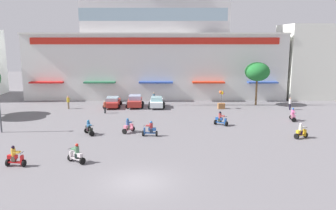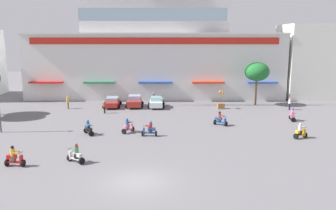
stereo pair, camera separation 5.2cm
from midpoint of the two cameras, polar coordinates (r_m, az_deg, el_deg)
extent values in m
plane|color=slate|center=(35.60, -3.00, -4.14)|extent=(128.00, 128.00, 0.00)
cube|color=silver|center=(57.00, -1.81, 6.54)|extent=(39.45, 10.94, 9.82)
cube|color=silver|center=(57.58, -1.85, 15.60)|extent=(22.27, 9.85, 8.29)
cube|color=red|center=(51.31, -2.05, 10.47)|extent=(36.29, 0.12, 0.96)
cube|color=silver|center=(51.27, -2.06, 11.68)|extent=(39.45, 0.70, 0.24)
cube|color=red|center=(54.23, -19.19, 3.53)|extent=(4.84, 1.10, 0.20)
cube|color=#246543|center=(52.16, -11.01, 3.67)|extent=(4.59, 1.10, 0.20)
cube|color=#264495|center=(51.21, -1.84, 3.73)|extent=(4.98, 1.10, 0.20)
cube|color=red|center=(51.52, 6.82, 3.70)|extent=(4.75, 1.10, 0.20)
cube|color=#2E4C9C|center=(53.04, 15.43, 3.59)|extent=(4.39, 1.10, 0.20)
cube|color=#99B7C6|center=(47.06, -2.29, 14.64)|extent=(19.59, 0.08, 1.66)
cube|color=white|center=(60.54, 24.01, 6.59)|extent=(12.29, 8.66, 11.34)
cylinder|color=brown|center=(49.97, 14.43, 1.95)|extent=(0.26, 0.26, 3.52)
ellipsoid|color=#206B2D|center=(49.62, 14.59, 5.32)|extent=(3.40, 3.46, 2.60)
cube|color=#AF2721|center=(47.87, -8.92, 0.36)|extent=(1.95, 4.36, 0.63)
cube|color=#98B8C9|center=(47.78, -8.94, 1.01)|extent=(1.61, 2.21, 0.47)
cylinder|color=black|center=(49.33, -9.76, 0.31)|extent=(0.61, 0.19, 0.60)
cylinder|color=black|center=(49.13, -7.71, 0.32)|extent=(0.61, 0.19, 0.60)
cylinder|color=black|center=(46.74, -10.18, -0.29)|extent=(0.61, 0.19, 0.60)
cylinder|color=black|center=(46.53, -8.02, -0.27)|extent=(0.61, 0.19, 0.60)
cube|color=#AA2D25|center=(47.50, -5.30, 0.45)|extent=(2.03, 3.98, 0.78)
cube|color=#9BADCF|center=(47.38, -5.31, 1.26)|extent=(1.68, 2.02, 0.57)
cylinder|color=black|center=(48.80, -6.31, 0.29)|extent=(0.61, 0.19, 0.60)
cylinder|color=black|center=(48.72, -4.14, 0.31)|extent=(0.61, 0.19, 0.60)
cylinder|color=black|center=(46.43, -6.49, -0.26)|extent=(0.61, 0.19, 0.60)
cylinder|color=black|center=(46.34, -4.22, -0.24)|extent=(0.61, 0.19, 0.60)
cube|color=white|center=(47.04, -1.73, 0.34)|extent=(1.76, 3.94, 0.69)
cube|color=#91C1C2|center=(46.93, -1.74, 1.04)|extent=(1.49, 1.98, 0.47)
cylinder|color=black|center=(48.31, -2.72, 0.23)|extent=(0.60, 0.17, 0.60)
cylinder|color=black|center=(48.28, -0.69, 0.24)|extent=(0.60, 0.17, 0.60)
cylinder|color=black|center=(45.93, -2.83, -0.33)|extent=(0.60, 0.17, 0.60)
cylinder|color=black|center=(45.89, -0.70, -0.32)|extent=(0.60, 0.17, 0.60)
cylinder|color=black|center=(27.86, -15.58, -8.28)|extent=(0.42, 0.51, 0.52)
cylinder|color=black|center=(26.87, -13.75, -8.90)|extent=(0.42, 0.51, 0.52)
cube|color=silver|center=(27.34, -14.69, -8.47)|extent=(1.13, 0.92, 0.10)
cube|color=silver|center=(27.05, -14.39, -7.87)|extent=(0.79, 0.68, 0.28)
cube|color=silver|center=(27.69, -15.42, -7.91)|extent=(0.30, 0.34, 0.66)
cylinder|color=black|center=(27.55, -15.52, -6.84)|extent=(0.33, 0.44, 0.04)
cube|color=black|center=(27.17, -14.53, -8.06)|extent=(0.41, 0.42, 0.36)
cylinder|color=#4A7957|center=(27.02, -14.58, -7.15)|extent=(0.45, 0.45, 0.56)
sphere|color=red|center=(26.91, -14.61, -6.36)|extent=(0.25, 0.25, 0.25)
cube|color=#4A7957|center=(27.24, -14.98, -6.96)|extent=(0.56, 0.53, 0.10)
cylinder|color=black|center=(35.41, 21.73, -4.56)|extent=(0.38, 0.52, 0.52)
cylinder|color=black|center=(34.51, 20.46, -4.86)|extent=(0.38, 0.52, 0.52)
cube|color=gold|center=(34.94, 21.11, -4.61)|extent=(1.05, 0.76, 0.10)
cube|color=gold|center=(34.69, 20.92, -4.10)|extent=(0.73, 0.59, 0.28)
cube|color=gold|center=(35.26, 21.63, -4.25)|extent=(0.28, 0.35, 0.66)
cylinder|color=black|center=(35.15, 21.72, -3.40)|extent=(0.28, 0.47, 0.04)
cube|color=#29122D|center=(34.79, 21.01, -4.27)|extent=(0.40, 0.42, 0.36)
cylinder|color=beige|center=(34.69, 21.06, -3.57)|extent=(0.44, 0.44, 0.53)
sphere|color=silver|center=(34.60, 21.10, -2.97)|extent=(0.25, 0.25, 0.25)
cube|color=beige|center=(34.88, 21.34, -3.46)|extent=(0.55, 0.51, 0.10)
cylinder|color=black|center=(41.33, 20.09, -2.31)|extent=(0.53, 0.21, 0.52)
cylinder|color=black|center=(42.51, 19.75, -1.93)|extent=(0.53, 0.21, 0.52)
cube|color=#D66994|center=(41.90, 19.92, -2.04)|extent=(0.42, 1.12, 0.10)
cube|color=#D66994|center=(42.04, 19.89, -1.50)|extent=(0.39, 0.73, 0.28)
cube|color=#D66994|center=(41.40, 20.08, -1.98)|extent=(0.34, 0.18, 0.66)
cylinder|color=black|center=(41.26, 20.13, -1.26)|extent=(0.52, 0.11, 0.04)
cube|color=gray|center=(41.97, 19.91, -1.69)|extent=(0.35, 0.32, 0.36)
cylinder|color=pink|center=(41.89, 19.95, -1.10)|extent=(0.36, 0.36, 0.52)
sphere|color=#275AA3|center=(41.81, 19.98, -0.61)|extent=(0.25, 0.25, 0.25)
cube|color=pink|center=(41.62, 20.03, -1.14)|extent=(0.40, 0.48, 0.10)
cylinder|color=black|center=(35.33, -5.70, -3.86)|extent=(0.52, 0.39, 0.52)
cylinder|color=black|center=(34.34, -7.03, -4.32)|extent=(0.52, 0.39, 0.52)
cube|color=pink|center=(34.81, -6.36, -3.99)|extent=(0.84, 1.12, 0.10)
cube|color=pink|center=(34.55, -6.61, -3.53)|extent=(0.64, 0.78, 0.28)
cube|color=pink|center=(35.17, -5.84, -3.57)|extent=(0.35, 0.29, 0.65)
cylinder|color=black|center=(35.07, -5.83, -2.72)|extent=(0.46, 0.30, 0.04)
cube|color=#6A735A|center=(34.66, -6.50, -3.68)|extent=(0.42, 0.41, 0.36)
cylinder|color=#385489|center=(34.55, -6.51, -2.96)|extent=(0.44, 0.44, 0.53)
sphere|color=#235E9B|center=(34.46, -6.53, -2.35)|extent=(0.25, 0.25, 0.25)
cube|color=#385489|center=(34.76, -6.22, -2.83)|extent=(0.52, 0.55, 0.10)
cylinder|color=black|center=(37.56, 9.71, -3.07)|extent=(0.42, 0.51, 0.52)
cylinder|color=black|center=(38.14, 7.93, -2.80)|extent=(0.42, 0.51, 0.52)
cube|color=#1C4B98|center=(37.83, 8.82, -2.85)|extent=(1.11, 0.91, 0.10)
cube|color=#1C4B98|center=(37.85, 8.51, -2.25)|extent=(0.78, 0.68, 0.28)
cube|color=#1C4B98|center=(37.56, 9.54, -2.70)|extent=(0.30, 0.34, 0.68)
cylinder|color=black|center=(37.43, 9.61, -1.89)|extent=(0.33, 0.44, 0.04)
cube|color=#272B1D|center=(37.83, 8.65, -2.44)|extent=(0.41, 0.42, 0.36)
cylinder|color=#9B3B3A|center=(37.73, 8.67, -1.78)|extent=(0.45, 0.45, 0.54)
sphere|color=black|center=(37.65, 8.68, -1.22)|extent=(0.25, 0.25, 0.25)
cube|color=#9B3B3A|center=(37.60, 9.06, -1.80)|extent=(0.56, 0.53, 0.10)
cylinder|color=black|center=(33.50, -3.97, -4.65)|extent=(0.19, 0.53, 0.52)
cylinder|color=black|center=(33.33, -1.76, -4.71)|extent=(0.19, 0.53, 0.52)
cube|color=#275498|center=(33.39, -2.87, -4.58)|extent=(1.16, 0.38, 0.10)
cube|color=#275498|center=(33.27, -2.47, -3.99)|extent=(0.75, 0.36, 0.28)
cube|color=#275498|center=(33.42, -3.75, -4.29)|extent=(0.17, 0.33, 0.67)
cylinder|color=black|center=(33.29, -3.81, -3.39)|extent=(0.08, 0.52, 0.04)
cube|color=#1E2A40|center=(33.31, -2.65, -4.19)|extent=(0.31, 0.34, 0.36)
cylinder|color=#A02D30|center=(33.20, -2.66, -3.45)|extent=(0.35, 0.35, 0.53)
sphere|color=#3166AD|center=(33.11, -2.66, -2.82)|extent=(0.25, 0.25, 0.25)
cube|color=#A02D30|center=(33.23, -3.15, -3.39)|extent=(0.47, 0.38, 0.10)
cylinder|color=black|center=(27.76, -22.44, -8.79)|extent=(0.19, 0.53, 0.52)
cylinder|color=black|center=(28.36, -24.68, -8.55)|extent=(0.19, 0.53, 0.52)
cube|color=red|center=(28.03, -23.58, -8.55)|extent=(1.11, 0.38, 0.10)
cube|color=red|center=(28.02, -24.04, -7.75)|extent=(0.72, 0.37, 0.28)
cube|color=red|center=(27.74, -22.70, -8.29)|extent=(0.17, 0.33, 0.70)
cylinder|color=black|center=(27.56, -22.74, -7.20)|extent=(0.09, 0.52, 0.04)
cube|color=brown|center=(28.01, -23.85, -8.00)|extent=(0.31, 0.35, 0.36)
cylinder|color=gold|center=(27.87, -23.92, -7.10)|extent=(0.35, 0.35, 0.56)
sphere|color=black|center=(27.76, -23.98, -6.33)|extent=(0.25, 0.25, 0.25)
cube|color=gold|center=(27.73, -23.43, -7.09)|extent=(0.47, 0.38, 0.10)
cylinder|color=black|center=(34.12, -12.28, -4.59)|extent=(0.51, 0.40, 0.52)
cylinder|color=black|center=(35.35, -13.06, -4.08)|extent=(0.51, 0.40, 0.52)
cube|color=black|center=(34.72, -12.68, -4.23)|extent=(0.88, 1.15, 0.10)
cube|color=black|center=(34.86, -12.84, -3.62)|extent=(0.66, 0.80, 0.28)
cube|color=black|center=(34.19, -12.38, -4.21)|extent=(0.34, 0.29, 0.64)
cylinder|color=black|center=(34.04, -12.40, -3.36)|extent=(0.46, 0.31, 0.04)
cube|color=black|center=(34.79, -12.77, -3.85)|extent=(0.42, 0.41, 0.36)
cylinder|color=#2D608C|center=(34.68, -12.80, -3.16)|extent=(0.44, 0.44, 0.50)
sphere|color=#226999|center=(34.60, -12.83, -2.58)|extent=(0.25, 0.25, 0.25)
cube|color=#2D608C|center=(34.41, -12.63, -3.23)|extent=(0.52, 0.55, 0.10)
cylinder|color=black|center=(44.12, -10.16, -0.81)|extent=(0.28, 0.28, 0.81)
cylinder|color=#9C3B29|center=(43.99, -10.19, 0.06)|extent=(0.46, 0.46, 0.55)
sphere|color=tan|center=(43.92, -10.20, 0.55)|extent=(0.21, 0.21, 0.21)
cylinder|color=#505246|center=(50.12, -2.19, 0.77)|extent=(0.26, 0.26, 0.84)
cylinder|color=#3D617A|center=(50.00, -2.20, 1.54)|extent=(0.42, 0.42, 0.53)
sphere|color=tan|center=(49.94, -2.20, 1.97)|extent=(0.24, 0.24, 0.24)
cylinder|color=black|center=(48.23, 19.51, -0.28)|extent=(0.26, 0.26, 0.81)
cylinder|color=silver|center=(48.11, 19.56, 0.55)|extent=(0.41, 0.41, 0.61)
sphere|color=tan|center=(48.04, 19.60, 1.03)|extent=(0.20, 0.20, 0.20)
cylinder|color=#796650|center=(48.00, -15.88, -0.06)|extent=(0.24, 0.24, 0.90)
cylinder|color=gold|center=(47.87, -15.92, 0.81)|extent=(0.39, 0.39, 0.59)
sphere|color=tan|center=(47.81, -15.95, 1.29)|extent=(0.22, 0.22, 0.22)
cylinder|color=#474C51|center=(37.91, -25.86, 0.41)|extent=(0.16, 0.16, 6.08)
cube|color=#9D683B|center=(46.72, 8.88, -0.16)|extent=(0.95, 0.68, 0.75)
cylinder|color=#4C4C4C|center=(46.54, 8.91, 1.02)|extent=(0.04, 0.04, 1.20)
sphere|color=purple|center=(46.42, 9.16, 1.91)|extent=(0.35, 0.35, 0.35)
sphere|color=yellow|center=(46.56, 8.99, 2.11)|extent=(0.28, 0.28, 0.28)
sphere|color=orange|center=(46.49, 8.73, 2.02)|extent=(0.32, 0.32, 0.32)
sphere|color=orange|center=(46.22, 8.76, 2.12)|extent=(0.39, 0.39, 0.39)
sphere|color=yellow|center=(46.31, 9.05, 1.94)|extent=(0.39, 0.39, 0.39)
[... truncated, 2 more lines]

